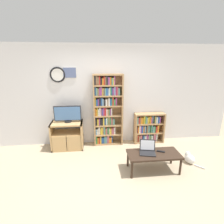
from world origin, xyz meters
TOP-DOWN VIEW (x-y plane):
  - ground_plane at (0.00, 0.00)m, footprint 18.00×18.00m
  - wall_back at (-0.01, 1.82)m, footprint 6.90×0.09m
  - tv_stand at (-0.99, 1.51)m, footprint 0.78×0.48m
  - television at (-0.95, 1.55)m, footprint 0.67×0.18m
  - bookshelf_tall at (0.03, 1.67)m, footprint 0.76×0.25m
  - bookshelf_short at (1.17, 1.66)m, footprint 0.82×0.25m
  - coffee_table at (0.88, 0.34)m, footprint 1.06×0.49m
  - laptop at (0.76, 0.39)m, footprint 0.36×0.33m
  - remote_near_laptop at (1.05, 0.38)m, footprint 0.16×0.11m
  - cat at (1.78, 0.53)m, footprint 0.34×0.42m

SIDE VIEW (x-z plane):
  - ground_plane at x=0.00m, z-range 0.00..0.00m
  - cat at x=1.78m, z-range -0.02..0.24m
  - coffee_table at x=0.88m, z-range 0.15..0.54m
  - tv_stand at x=-0.99m, z-range 0.00..0.70m
  - remote_near_laptop at x=1.05m, z-range 0.39..0.41m
  - bookshelf_short at x=1.17m, z-range -0.01..0.82m
  - laptop at x=0.76m, z-range 0.33..0.57m
  - television at x=-0.95m, z-range 0.70..1.12m
  - bookshelf_tall at x=0.03m, z-range 0.01..1.89m
  - wall_back at x=-0.01m, z-range 0.01..2.61m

